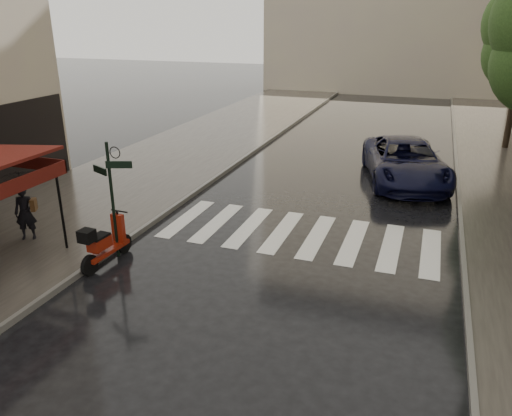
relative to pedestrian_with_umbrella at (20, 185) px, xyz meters
The scene contains 9 objects.
ground 5.27m from the pedestrian_with_umbrella, 35.68° to the right, with size 120.00×120.00×0.00m, color black.
sidewalk_near 9.25m from the pedestrian_with_umbrella, 92.85° to the left, with size 6.00×60.00×0.12m, color #38332D.
curb_near 9.60m from the pedestrian_with_umbrella, 74.06° to the left, with size 0.12×60.00×0.16m, color #595651.
curb_far 14.75m from the pedestrian_with_umbrella, 38.35° to the left, with size 0.12×60.00×0.16m, color #595651.
crosswalk 7.86m from the pedestrian_with_umbrella, 23.78° to the left, with size 7.85×3.20×0.01m.
signpost 2.86m from the pedestrian_with_umbrella, ahead, with size 1.17×0.29×3.10m.
pedestrian_with_umbrella is the anchor object (origin of this frame).
scooter 3.09m from the pedestrian_with_umbrella, ahead, with size 0.52×1.89×1.24m.
parked_car 13.34m from the pedestrian_with_umbrella, 44.33° to the left, with size 2.70×5.86×1.63m, color black.
Camera 1 is at (6.26, -7.04, 5.94)m, focal length 35.00 mm.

